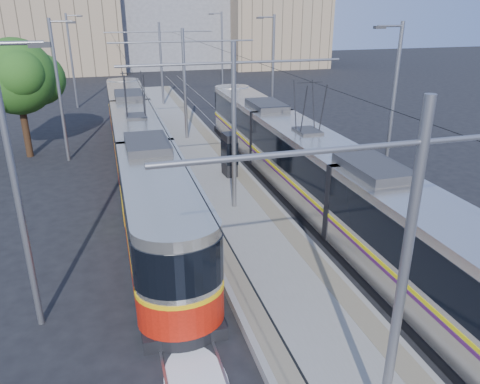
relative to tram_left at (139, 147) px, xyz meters
name	(u,v)px	position (x,y,z in m)	size (l,w,h in m)	color
ground	(306,320)	(3.60, -13.79, -1.71)	(160.00, 160.00, 0.00)	black
platform	(196,152)	(3.60, 3.21, -1.56)	(4.00, 50.00, 0.30)	gray
tactile_strip_left	(172,152)	(2.15, 3.21, -1.40)	(0.70, 50.00, 0.01)	gray
tactile_strip_right	(218,148)	(5.05, 3.21, -1.40)	(0.70, 50.00, 0.01)	gray
rails	(196,155)	(3.60, 3.21, -1.69)	(8.71, 70.00, 0.03)	gray
tram_left	(139,147)	(0.00, 0.00, 0.00)	(2.43, 28.45, 5.50)	black
tram_right	(306,162)	(7.20, -5.23, 0.15)	(2.43, 28.08, 5.50)	black
catenary	(203,88)	(3.60, 0.37, 2.81)	(9.20, 70.00, 7.00)	slate
street_lamps	(182,77)	(3.60, 7.21, 2.47)	(15.18, 38.22, 8.00)	slate
shelter	(230,154)	(4.46, -1.75, -0.24)	(0.70, 1.05, 2.24)	black
tree	(23,77)	(-5.92, 5.89, 3.01)	(4.80, 4.44, 6.97)	#382314
building_left	(58,19)	(-6.40, 46.21, 5.14)	(16.32, 12.24, 13.68)	gray
building_centre	(173,16)	(9.60, 50.21, 5.33)	(18.36, 14.28, 14.05)	gray
building_right	(275,21)	(23.60, 44.21, 4.76)	(14.28, 10.20, 12.92)	gray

